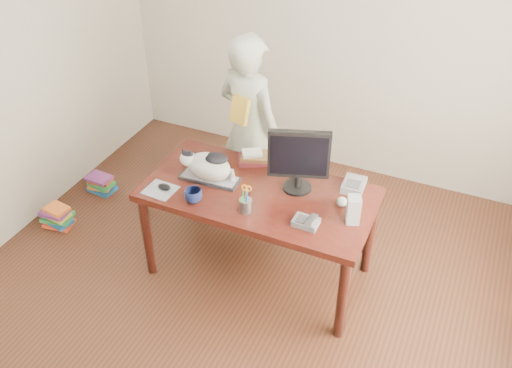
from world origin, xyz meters
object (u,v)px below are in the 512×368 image
object	(u,v)px
calculator	(354,185)
book_pile_a	(57,217)
phone	(306,222)
monitor	(299,158)
mouse	(164,187)
keyboard	(210,178)
coffee_mug	(193,196)
person	(250,129)
book_stack	(254,157)
speaker	(353,210)
baseball	(342,202)
book_pile_b	(101,184)
cat	(207,165)
desk	(263,202)
pen_cup	(246,204)

from	to	relation	value
calculator	book_pile_a	size ratio (longest dim) A/B	0.74
book_pile_a	phone	bearing A→B (deg)	0.10
monitor	mouse	distance (m)	0.95
keyboard	monitor	xyz separation A→B (m)	(0.61, 0.14, 0.25)
monitor	coffee_mug	bearing A→B (deg)	-164.26
monitor	person	world-z (taller)	person
monitor	phone	bearing A→B (deg)	-79.17
monitor	book_stack	size ratio (longest dim) A/B	1.71
keyboard	monitor	distance (m)	0.67
book_stack	speaker	bearing A→B (deg)	-47.45
baseball	monitor	bearing A→B (deg)	171.55
phone	person	size ratio (longest dim) A/B	0.10
mouse	calculator	world-z (taller)	calculator
keyboard	mouse	size ratio (longest dim) A/B	4.43
coffee_mug	person	size ratio (longest dim) A/B	0.08
speaker	book_pile_b	xyz separation A→B (m)	(-2.40, 0.39, -0.77)
keyboard	person	bearing A→B (deg)	87.33
mouse	speaker	world-z (taller)	speaker
phone	book_pile_b	xyz separation A→B (m)	(-2.14, 0.55, -0.70)
cat	phone	xyz separation A→B (m)	(0.81, -0.18, -0.10)
book_pile_a	baseball	bearing A→B (deg)	6.90
desk	mouse	bearing A→B (deg)	-152.16
keyboard	book_stack	world-z (taller)	book_stack
keyboard	monitor	size ratio (longest dim) A/B	0.92
desk	monitor	bearing A→B (deg)	12.67
pen_cup	baseball	bearing A→B (deg)	28.95
desk	person	bearing A→B (deg)	122.63
calculator	mouse	bearing A→B (deg)	-157.96
speaker	baseball	distance (m)	0.17
keyboard	book_pile_a	size ratio (longest dim) A/B	1.60
baseball	phone	bearing A→B (deg)	-118.08
coffee_mug	speaker	bearing A→B (deg)	12.92
baseball	calculator	bearing A→B (deg)	85.81
keyboard	pen_cup	world-z (taller)	pen_cup
baseball	person	xyz separation A→B (m)	(-0.95, 0.59, 0.01)
book_pile_a	mouse	bearing A→B (deg)	-2.19
speaker	calculator	size ratio (longest dim) A/B	0.95
book_pile_a	monitor	bearing A→B (deg)	9.46
pen_cup	monitor	bearing A→B (deg)	57.96
cat	pen_cup	bearing A→B (deg)	-31.55
pen_cup	desk	bearing A→B (deg)	91.10
speaker	cat	bearing A→B (deg)	158.57
desk	phone	distance (m)	0.53
phone	calculator	xyz separation A→B (m)	(0.16, 0.50, 0.00)
coffee_mug	person	world-z (taller)	person
baseball	book_stack	xyz separation A→B (m)	(-0.75, 0.25, 0.00)
monitor	book_stack	distance (m)	0.51
calculator	person	distance (m)	1.03
coffee_mug	baseball	xyz separation A→B (m)	(0.92, 0.36, -0.01)
book_pile_b	coffee_mug	bearing A→B (deg)	-24.75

